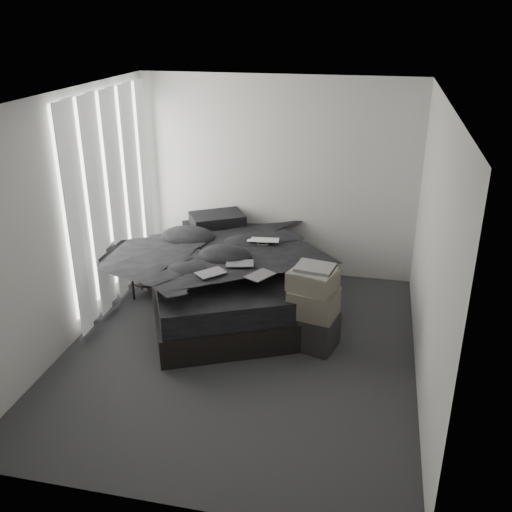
% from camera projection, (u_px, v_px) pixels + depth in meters
% --- Properties ---
extents(floor, '(3.60, 4.20, 0.01)m').
position_uv_depth(floor, '(240.00, 350.00, 6.02)').
color(floor, '#2D2D2F').
rests_on(floor, ground).
extents(ceiling, '(3.60, 4.20, 0.01)m').
position_uv_depth(ceiling, '(236.00, 98.00, 4.99)').
color(ceiling, white).
rests_on(ceiling, ground).
extents(wall_back, '(3.60, 0.01, 2.60)m').
position_uv_depth(wall_back, '(277.00, 178.00, 7.38)').
color(wall_back, silver).
rests_on(wall_back, ground).
extents(wall_front, '(3.60, 0.01, 2.60)m').
position_uv_depth(wall_front, '(158.00, 353.00, 3.62)').
color(wall_front, silver).
rests_on(wall_front, ground).
extents(wall_left, '(0.01, 4.20, 2.60)m').
position_uv_depth(wall_left, '(69.00, 222.00, 5.85)').
color(wall_left, silver).
rests_on(wall_left, ground).
extents(wall_right, '(0.01, 4.20, 2.60)m').
position_uv_depth(wall_right, '(431.00, 251.00, 5.15)').
color(wall_right, silver).
rests_on(wall_right, ground).
extents(window_left, '(0.02, 2.00, 2.30)m').
position_uv_depth(window_left, '(109.00, 193.00, 6.64)').
color(window_left, white).
rests_on(window_left, wall_left).
extents(curtain_left, '(0.06, 2.12, 2.48)m').
position_uv_depth(curtain_left, '(113.00, 199.00, 6.66)').
color(curtain_left, white).
rests_on(curtain_left, wall_left).
extents(bed, '(2.61, 2.89, 0.32)m').
position_uv_depth(bed, '(228.00, 295.00, 6.85)').
color(bed, black).
rests_on(bed, floor).
extents(mattress, '(2.52, 2.80, 0.25)m').
position_uv_depth(mattress, '(228.00, 273.00, 6.73)').
color(mattress, black).
rests_on(mattress, bed).
extents(duvet, '(2.43, 2.56, 0.27)m').
position_uv_depth(duvet, '(228.00, 254.00, 6.58)').
color(duvet, black).
rests_on(duvet, mattress).
extents(pillow_lower, '(0.85, 0.74, 0.16)m').
position_uv_depth(pillow_lower, '(211.00, 230.00, 7.46)').
color(pillow_lower, black).
rests_on(pillow_lower, mattress).
extents(pillow_upper, '(0.81, 0.73, 0.15)m').
position_uv_depth(pillow_upper, '(217.00, 219.00, 7.40)').
color(pillow_upper, black).
rests_on(pillow_upper, pillow_lower).
extents(laptop, '(0.40, 0.29, 0.03)m').
position_uv_depth(laptop, '(263.00, 236.00, 6.71)').
color(laptop, silver).
rests_on(laptop, duvet).
extents(comic_a, '(0.35, 0.35, 0.01)m').
position_uv_depth(comic_a, '(211.00, 265.00, 5.95)').
color(comic_a, black).
rests_on(comic_a, duvet).
extents(comic_b, '(0.33, 0.26, 0.01)m').
position_uv_depth(comic_b, '(240.00, 256.00, 6.17)').
color(comic_b, black).
rests_on(comic_b, duvet).
extents(comic_c, '(0.32, 0.36, 0.01)m').
position_uv_depth(comic_c, '(260.00, 267.00, 5.89)').
color(comic_c, black).
rests_on(comic_c, duvet).
extents(side_stand, '(0.37, 0.37, 0.66)m').
position_uv_depth(side_stand, '(147.00, 271.00, 7.05)').
color(side_stand, black).
rests_on(side_stand, floor).
extents(papers, '(0.29, 0.24, 0.01)m').
position_uv_depth(papers, '(145.00, 246.00, 6.90)').
color(papers, white).
rests_on(papers, side_stand).
extents(floor_books, '(0.21, 0.26, 0.15)m').
position_uv_depth(floor_books, '(157.00, 283.00, 7.32)').
color(floor_books, black).
rests_on(floor_books, floor).
extents(box_lower, '(0.60, 0.53, 0.38)m').
position_uv_depth(box_lower, '(312.00, 330.00, 6.04)').
color(box_lower, black).
rests_on(box_lower, floor).
extents(box_mid, '(0.55, 0.47, 0.29)m').
position_uv_depth(box_mid, '(314.00, 303.00, 5.89)').
color(box_mid, '#585145').
rests_on(box_mid, box_lower).
extents(box_upper, '(0.55, 0.49, 0.20)m').
position_uv_depth(box_upper, '(313.00, 281.00, 5.81)').
color(box_upper, '#585145').
rests_on(box_upper, box_mid).
extents(art_book_white, '(0.46, 0.41, 0.04)m').
position_uv_depth(art_book_white, '(314.00, 270.00, 5.76)').
color(art_book_white, silver).
rests_on(art_book_white, box_upper).
extents(art_book_snake, '(0.42, 0.36, 0.04)m').
position_uv_depth(art_book_snake, '(315.00, 267.00, 5.73)').
color(art_book_snake, silver).
rests_on(art_book_snake, art_book_white).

